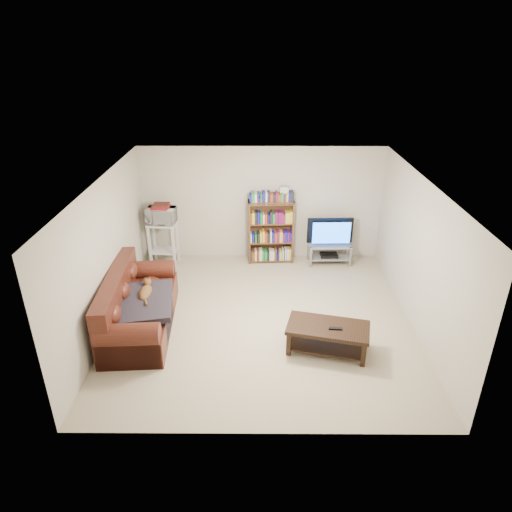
{
  "coord_description": "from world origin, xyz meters",
  "views": [
    {
      "loc": [
        -0.06,
        -6.55,
        4.35
      ],
      "look_at": [
        -0.1,
        0.4,
        1.0
      ],
      "focal_mm": 32.0,
      "sensor_mm": 36.0,
      "label": 1
    }
  ],
  "objects_px": {
    "coffee_table": "(328,333)",
    "tv_stand": "(329,250)",
    "bookshelf": "(271,231)",
    "sofa": "(135,309)"
  },
  "relations": [
    {
      "from": "bookshelf",
      "to": "sofa",
      "type": "bearing_deg",
      "value": -135.66
    },
    {
      "from": "sofa",
      "to": "tv_stand",
      "type": "xyz_separation_m",
      "value": [
        3.5,
        2.38,
        -0.03
      ]
    },
    {
      "from": "sofa",
      "to": "coffee_table",
      "type": "height_order",
      "value": "sofa"
    },
    {
      "from": "tv_stand",
      "to": "bookshelf",
      "type": "bearing_deg",
      "value": 173.06
    },
    {
      "from": "coffee_table",
      "to": "tv_stand",
      "type": "bearing_deg",
      "value": 95.04
    },
    {
      "from": "sofa",
      "to": "coffee_table",
      "type": "xyz_separation_m",
      "value": [
        3.06,
        -0.61,
        -0.02
      ]
    },
    {
      "from": "sofa",
      "to": "bookshelf",
      "type": "bearing_deg",
      "value": 43.98
    },
    {
      "from": "sofa",
      "to": "tv_stand",
      "type": "relative_size",
      "value": 2.57
    },
    {
      "from": "tv_stand",
      "to": "coffee_table",
      "type": "bearing_deg",
      "value": -99.96
    },
    {
      "from": "sofa",
      "to": "bookshelf",
      "type": "height_order",
      "value": "bookshelf"
    }
  ]
}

